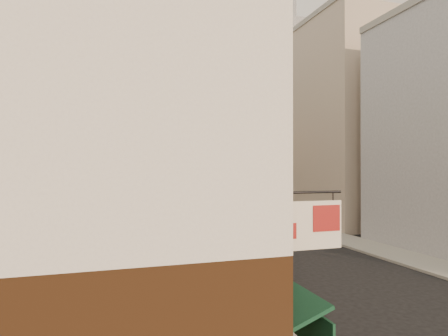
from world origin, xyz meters
TOP-DOWN VIEW (x-y plane):
  - sidewalk_left at (-6.50, 55.00)m, footprint 3.00×140.00m
  - sidewalk_right at (6.50, 55.00)m, footprint 3.00×140.00m
  - near_building_left at (-10.99, 9.00)m, footprint 8.30×23.04m
  - left_bldg_beige at (-12.00, 26.00)m, footprint 8.00×12.00m
  - left_bldg_grey at (-12.00, 42.00)m, footprint 8.00×16.00m
  - left_bldg_tan at (-12.00, 60.00)m, footprint 8.00×18.00m
  - left_bldg_wingrid at (-12.00, 80.00)m, footprint 8.00×20.00m
  - right_bldg_beige at (12.00, 30.00)m, footprint 8.00×16.00m
  - right_bldg_wingrid at (12.00, 50.00)m, footprint 8.00×20.00m
  - highrise at (18.00, 78.00)m, footprint 21.00×23.00m
  - clock_tower at (-1.00, 92.00)m, footprint 14.00×14.00m
  - white_tower at (10.00, 78.00)m, footprint 8.00×8.00m
  - streetlamp_mid at (6.23, 32.52)m, footprint 2.33×0.86m
  - traffic_light_left at (-6.38, 35.48)m, footprint 0.53×0.41m
  - traffic_light_right at (7.08, 38.21)m, footprint 0.61×0.57m

SIDE VIEW (x-z plane):
  - sidewalk_left at x=-6.50m, z-range 0.00..0.15m
  - sidewalk_right at x=6.50m, z-range 0.00..0.15m
  - traffic_light_left at x=-6.38m, z-range 0.95..5.95m
  - traffic_light_right at x=7.08m, z-range 1.28..6.28m
  - streetlamp_mid at x=6.23m, z-range 0.65..9.79m
  - near_building_left at x=-10.99m, z-range -0.13..12.17m
  - left_bldg_beige at x=-12.00m, z-range 0.00..16.00m
  - left_bldg_tan at x=-12.00m, z-range 0.00..17.00m
  - left_bldg_grey at x=-12.00m, z-range 0.00..20.00m
  - right_bldg_beige at x=12.00m, z-range 0.00..20.00m
  - left_bldg_wingrid at x=-12.00m, z-range 0.00..24.00m
  - right_bldg_wingrid at x=12.00m, z-range 0.00..26.00m
  - clock_tower at x=-1.00m, z-range -4.82..40.08m
  - white_tower at x=10.00m, z-range -2.14..39.36m
  - highrise at x=18.00m, z-range 0.06..51.26m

